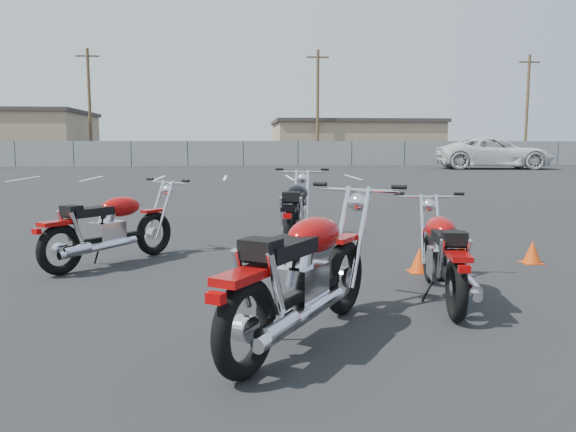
{
  "coord_description": "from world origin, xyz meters",
  "views": [
    {
      "loc": [
        -0.4,
        -6.14,
        1.51
      ],
      "look_at": [
        0.2,
        0.6,
        0.65
      ],
      "focal_mm": 35.0,
      "sensor_mm": 36.0,
      "label": 1
    }
  ],
  "objects": [
    {
      "name": "ground",
      "position": [
        0.0,
        0.0,
        0.0
      ],
      "size": [
        120.0,
        120.0,
        0.0
      ],
      "primitive_type": "plane",
      "color": "black",
      "rests_on": "ground"
    },
    {
      "name": "motorcycle_front_red",
      "position": [
        -2.02,
        1.04,
        0.47
      ],
      "size": [
        1.65,
        1.9,
        1.04
      ],
      "color": "black",
      "rests_on": "ground"
    },
    {
      "name": "motorcycle_second_black",
      "position": [
        0.46,
        2.1,
        0.51
      ],
      "size": [
        0.96,
        2.29,
        1.12
      ],
      "color": "black",
      "rests_on": "ground"
    },
    {
      "name": "motorcycle_third_red",
      "position": [
        1.58,
        -0.95,
        0.45
      ],
      "size": [
        0.8,
        2.0,
        0.98
      ],
      "color": "black",
      "rests_on": "ground"
    },
    {
      "name": "motorcycle_rear_red",
      "position": [
        0.09,
        -1.98,
        0.53
      ],
      "size": [
        1.7,
        2.19,
        1.16
      ],
      "color": "black",
      "rests_on": "ground"
    },
    {
      "name": "training_cone_near",
      "position": [
        3.35,
        0.63,
        0.15
      ],
      "size": [
        0.25,
        0.25,
        0.29
      ],
      "color": "#D7400B",
      "rests_on": "ground"
    },
    {
      "name": "training_cone_far",
      "position": [
        2.49,
        0.86,
        0.16
      ],
      "size": [
        0.27,
        0.27,
        0.32
      ],
      "color": "#D7400B",
      "rests_on": "ground"
    },
    {
      "name": "training_cone_extra",
      "position": [
        1.75,
        0.26,
        0.15
      ],
      "size": [
        0.25,
        0.25,
        0.3
      ],
      "color": "#D7400B",
      "rests_on": "ground"
    },
    {
      "name": "chainlink_fence",
      "position": [
        -0.0,
        35.0,
        0.9
      ],
      "size": [
        80.06,
        0.06,
        1.8
      ],
      "color": "slate",
      "rests_on": "ground"
    },
    {
      "name": "tan_building_east",
      "position": [
        10.0,
        44.0,
        1.86
      ],
      "size": [
        14.4,
        9.4,
        3.7
      ],
      "color": "#978061",
      "rests_on": "ground"
    },
    {
      "name": "utility_pole_b",
      "position": [
        -12.0,
        40.0,
        4.69
      ],
      "size": [
        1.8,
        0.24,
        9.0
      ],
      "color": "#4D3823",
      "rests_on": "ground"
    },
    {
      "name": "utility_pole_c",
      "position": [
        6.0,
        39.0,
        4.69
      ],
      "size": [
        1.8,
        0.24,
        9.0
      ],
      "color": "#4D3823",
      "rests_on": "ground"
    },
    {
      "name": "utility_pole_d",
      "position": [
        24.0,
        40.0,
        4.69
      ],
      "size": [
        1.8,
        0.24,
        9.0
      ],
      "color": "#4D3823",
      "rests_on": "ground"
    },
    {
      "name": "parking_line_stripes",
      "position": [
        -2.5,
        20.0,
        0.0
      ],
      "size": [
        15.12,
        4.0,
        0.01
      ],
      "color": "silver",
      "rests_on": "ground"
    },
    {
      "name": "white_van",
      "position": [
        15.85,
        28.43,
        1.55
      ],
      "size": [
        4.5,
        8.58,
        3.11
      ],
      "primitive_type": "imported",
      "rotation": [
        0.0,
        0.0,
        1.42
      ],
      "color": "silver",
      "rests_on": "ground"
    }
  ]
}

